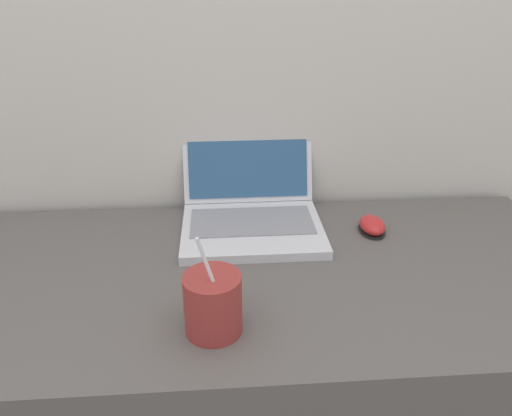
% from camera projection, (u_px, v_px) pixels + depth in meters
% --- Properties ---
extents(desk, '(1.47, 0.60, 0.71)m').
position_uv_depth(desk, '(231.00, 403.00, 1.13)').
color(desk, '#5B5651').
rests_on(desk, ground_plane).
extents(laptop, '(0.31, 0.33, 0.24)m').
position_uv_depth(laptop, '(253.00, 201.00, 1.14)').
color(laptop, silver).
rests_on(laptop, desk).
extents(drink_cup, '(0.09, 0.09, 0.18)m').
position_uv_depth(drink_cup, '(216.00, 303.00, 0.80)').
color(drink_cup, '#9E332D').
rests_on(drink_cup, desk).
extents(computer_mouse, '(0.06, 0.09, 0.03)m').
position_uv_depth(computer_mouse, '(374.00, 226.00, 1.12)').
color(computer_mouse, black).
rests_on(computer_mouse, desk).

